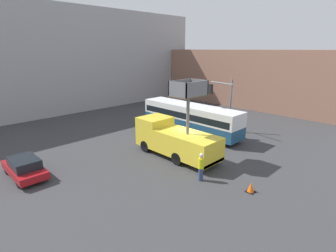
# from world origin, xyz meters

# --- Properties ---
(ground_plane) EXTENTS (120.00, 120.00, 0.00)m
(ground_plane) POSITION_xyz_m (0.00, 0.00, 0.00)
(ground_plane) COLOR #38383A
(building_backdrop_far) EXTENTS (44.00, 10.00, 13.93)m
(building_backdrop_far) POSITION_xyz_m (0.00, 25.43, 6.96)
(building_backdrop_far) COLOR #9E9EA3
(building_backdrop_far) RESTS_ON ground_plane
(building_backdrop_side) EXTENTS (10.00, 28.00, 8.33)m
(building_backdrop_side) POSITION_xyz_m (23.42, 6.38, 4.16)
(building_backdrop_side) COLOR #936651
(building_backdrop_side) RESTS_ON ground_plane
(utility_truck) EXTENTS (2.54, 7.43, 6.24)m
(utility_truck) POSITION_xyz_m (-1.28, 0.60, 1.53)
(utility_truck) COLOR yellow
(utility_truck) RESTS_ON ground_plane
(city_bus) EXTENTS (2.48, 11.38, 2.97)m
(city_bus) POSITION_xyz_m (4.27, 3.74, 1.74)
(city_bus) COLOR navy
(city_bus) RESTS_ON ground_plane
(traffic_light_pole) EXTENTS (3.16, 2.90, 5.52)m
(traffic_light_pole) POSITION_xyz_m (6.50, 1.34, 3.73)
(traffic_light_pole) COLOR slate
(traffic_light_pole) RESTS_ON ground_plane
(road_worker_near_truck) EXTENTS (0.38, 0.38, 1.94)m
(road_worker_near_truck) POSITION_xyz_m (-3.09, -3.52, 0.98)
(road_worker_near_truck) COLOR navy
(road_worker_near_truck) RESTS_ON ground_plane
(road_worker_directing) EXTENTS (0.38, 0.38, 1.89)m
(road_worker_directing) POSITION_xyz_m (3.23, 0.17, 0.95)
(road_worker_directing) COLOR navy
(road_worker_directing) RESTS_ON ground_plane
(traffic_cone_near_truck) EXTENTS (0.54, 0.54, 0.61)m
(traffic_cone_near_truck) POSITION_xyz_m (-2.07, -6.61, 0.29)
(traffic_cone_near_truck) COLOR black
(traffic_cone_near_truck) RESTS_ON ground_plane
(parked_car_curbside) EXTENTS (1.80, 4.22, 1.39)m
(parked_car_curbside) POSITION_xyz_m (-11.20, 5.24, 0.71)
(parked_car_curbside) COLOR maroon
(parked_car_curbside) RESTS_ON ground_plane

